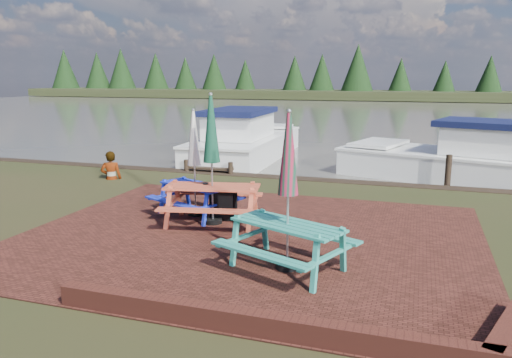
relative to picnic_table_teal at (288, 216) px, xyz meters
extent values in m
plane|color=black|center=(-1.15, 0.40, -0.92)|extent=(120.00, 120.00, 0.00)
cube|color=#341710|center=(-1.15, 1.40, -0.91)|extent=(9.00, 7.50, 0.02)
cube|color=#4C1E16|center=(0.35, -2.20, -0.77)|extent=(6.00, 0.22, 0.30)
cube|color=#4C1E16|center=(3.15, -1.40, -0.77)|extent=(0.82, 1.77, 0.30)
cube|color=#45433B|center=(-1.15, 37.40, -0.92)|extent=(120.00, 60.00, 0.02)
cube|color=black|center=(-1.15, 66.40, -0.42)|extent=(120.00, 10.00, 1.20)
cube|color=teal|center=(0.00, 0.00, -0.14)|extent=(2.03, 1.41, 0.04)
cube|color=teal|center=(-0.27, -0.66, -0.45)|extent=(1.85, 0.96, 0.04)
cube|color=teal|center=(0.27, 0.66, -0.45)|extent=(1.85, 0.96, 0.04)
cube|color=teal|center=(-0.76, 0.31, -0.53)|extent=(0.71, 1.55, 0.78)
cube|color=teal|center=(0.76, -0.31, -0.53)|extent=(0.71, 1.55, 0.78)
cylinder|color=black|center=(0.00, 0.00, -0.87)|extent=(0.38, 0.38, 0.11)
cylinder|color=#B2B2B7|center=(0.00, 0.00, 0.39)|extent=(0.04, 0.04, 2.63)
cone|color=#A01636|center=(0.00, 0.00, 1.02)|extent=(0.34, 0.34, 1.31)
cube|color=#B8492F|center=(-2.21, 2.04, -0.09)|extent=(2.13, 1.17, 0.04)
cube|color=#B8492F|center=(-2.05, 1.30, -0.42)|extent=(2.03, 0.67, 0.04)
cube|color=#B8492F|center=(-2.36, 2.79, -0.42)|extent=(2.03, 0.67, 0.04)
cube|color=#B8492F|center=(-3.06, 1.87, -0.51)|extent=(0.44, 1.73, 0.83)
cube|color=#B8492F|center=(-1.35, 2.22, -0.51)|extent=(0.44, 1.73, 0.83)
cylinder|color=black|center=(-2.21, 2.04, -0.87)|extent=(0.40, 0.40, 0.11)
cylinder|color=#B2B2B7|center=(-2.21, 2.04, 0.48)|extent=(0.04, 0.04, 2.80)
cone|color=#113F2A|center=(-2.21, 2.04, 1.15)|extent=(0.36, 0.36, 1.40)
cube|color=#1A2CC3|center=(-2.84, 2.52, -0.20)|extent=(1.87, 1.35, 0.04)
cube|color=#1A2CC3|center=(-3.11, 1.92, -0.48)|extent=(1.69, 0.95, 0.04)
cube|color=#1A2CC3|center=(-2.56, 3.12, -0.48)|extent=(1.69, 0.95, 0.04)
cube|color=#1A2CC3|center=(-3.53, 2.83, -0.56)|extent=(0.71, 1.41, 0.72)
cube|color=#1A2CC3|center=(-2.15, 2.20, -0.56)|extent=(0.71, 1.41, 0.72)
cylinder|color=black|center=(-2.84, 2.52, -0.87)|extent=(0.35, 0.35, 0.10)
cylinder|color=#B2B2B7|center=(-2.84, 2.52, 0.29)|extent=(0.04, 0.04, 2.43)
cone|color=silver|center=(-2.84, 2.52, 0.88)|extent=(0.31, 0.31, 1.22)
cube|color=black|center=(-2.06, 2.17, -0.50)|extent=(0.55, 0.35, 0.83)
cube|color=black|center=(-2.06, 2.45, -0.50)|extent=(0.55, 0.35, 0.83)
cube|color=black|center=(-2.06, 2.31, -0.10)|extent=(0.50, 0.19, 0.03)
cube|color=black|center=(-4.65, 11.90, -0.80)|extent=(1.60, 9.00, 0.06)
cube|color=black|center=(-5.40, 11.90, -0.75)|extent=(0.08, 9.00, 0.08)
cube|color=black|center=(-3.90, 11.90, -0.75)|extent=(0.08, 9.00, 0.08)
cylinder|color=black|center=(-5.45, 7.40, -1.02)|extent=(0.16, 0.16, 1.00)
cylinder|color=black|center=(-3.85, 7.40, -1.02)|extent=(0.16, 0.16, 1.00)
cube|color=silver|center=(-4.76, 11.61, -0.76)|extent=(2.90, 7.91, 1.12)
cube|color=silver|center=(-4.76, 11.61, -0.17)|extent=(2.96, 8.07, 0.09)
cube|color=silver|center=(-4.73, 10.67, 0.36)|extent=(2.03, 3.34, 0.95)
cube|color=#0E1335|center=(-4.73, 10.67, 0.90)|extent=(2.25, 3.82, 0.20)
cube|color=silver|center=(-4.84, 14.59, -0.03)|extent=(2.32, 1.47, 0.11)
cube|color=silver|center=(3.52, 9.53, -0.77)|extent=(8.42, 4.98, 1.06)
cube|color=silver|center=(3.52, 9.53, -0.22)|extent=(8.59, 5.08, 0.08)
cube|color=silver|center=(4.43, 9.25, 0.29)|extent=(3.78, 2.88, 0.90)
cube|color=#0E1335|center=(4.43, 9.25, 0.80)|extent=(4.30, 3.23, 0.19)
cube|color=silver|center=(0.63, 10.42, -0.08)|extent=(2.06, 2.66, 0.11)
imported|color=gray|center=(-7.11, 5.48, -0.05)|extent=(0.75, 0.65, 1.75)
camera|label=1|loc=(1.95, -7.62, 2.25)|focal=35.00mm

